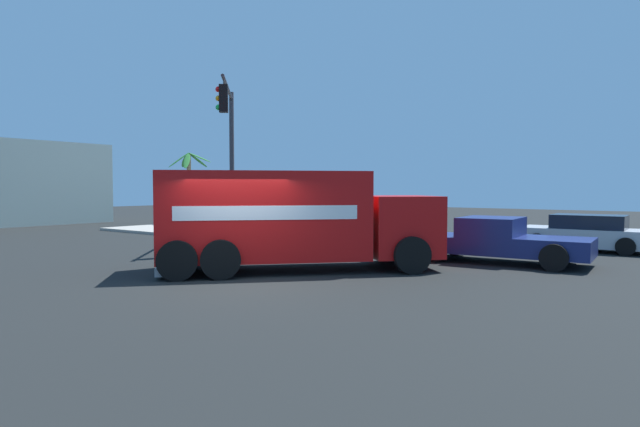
{
  "coord_description": "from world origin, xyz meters",
  "views": [
    {
      "loc": [
        -9.0,
        -9.23,
        2.28
      ],
      "look_at": [
        2.55,
        -0.52,
        1.58
      ],
      "focal_mm": 29.91,
      "sensor_mm": 36.0,
      "label": 1
    }
  ],
  "objects_px": {
    "pickup_navy": "(497,239)",
    "delivery_truck": "(291,219)",
    "sedan_silver": "(585,233)",
    "traffic_light_primary": "(229,139)",
    "palm_tree_far": "(189,176)"
  },
  "relations": [
    {
      "from": "sedan_silver",
      "to": "palm_tree_far",
      "type": "bearing_deg",
      "value": 90.43
    },
    {
      "from": "traffic_light_primary",
      "to": "sedan_silver",
      "type": "height_order",
      "value": "traffic_light_primary"
    },
    {
      "from": "sedan_silver",
      "to": "delivery_truck",
      "type": "bearing_deg",
      "value": 150.74
    },
    {
      "from": "pickup_navy",
      "to": "sedan_silver",
      "type": "distance_m",
      "value": 5.24
    },
    {
      "from": "pickup_navy",
      "to": "delivery_truck",
      "type": "bearing_deg",
      "value": 140.53
    },
    {
      "from": "sedan_silver",
      "to": "traffic_light_primary",
      "type": "bearing_deg",
      "value": 117.98
    },
    {
      "from": "delivery_truck",
      "to": "pickup_navy",
      "type": "xyz_separation_m",
      "value": [
        4.94,
        -4.07,
        -0.7
      ]
    },
    {
      "from": "traffic_light_primary",
      "to": "palm_tree_far",
      "type": "xyz_separation_m",
      "value": [
        6.15,
        10.01,
        -1.25
      ]
    },
    {
      "from": "delivery_truck",
      "to": "sedan_silver",
      "type": "distance_m",
      "value": 11.45
    },
    {
      "from": "traffic_light_primary",
      "to": "pickup_navy",
      "type": "distance_m",
      "value": 11.03
    },
    {
      "from": "pickup_navy",
      "to": "palm_tree_far",
      "type": "bearing_deg",
      "value": 76.6
    },
    {
      "from": "delivery_truck",
      "to": "palm_tree_far",
      "type": "relative_size",
      "value": 1.69
    },
    {
      "from": "sedan_silver",
      "to": "palm_tree_far",
      "type": "distance_m",
      "value": 22.02
    },
    {
      "from": "delivery_truck",
      "to": "pickup_navy",
      "type": "relative_size",
      "value": 1.36
    },
    {
      "from": "pickup_navy",
      "to": "palm_tree_far",
      "type": "height_order",
      "value": "palm_tree_far"
    }
  ]
}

